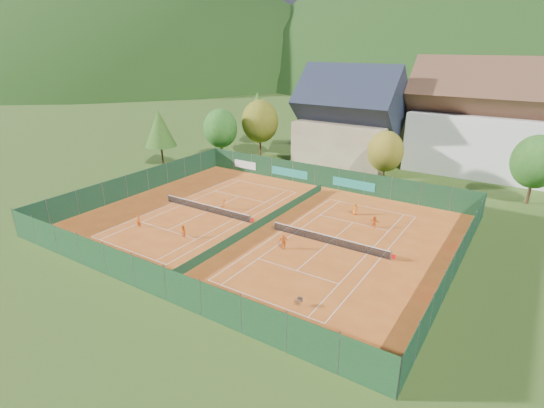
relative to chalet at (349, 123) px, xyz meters
The scene contains 31 objects.
ground 30.87m from the chalet, 84.29° to the right, with size 600.00×600.00×0.00m, color #2E4916.
clay_pad 30.87m from the chalet, 84.29° to the right, with size 40.00×32.00×0.01m, color #BB531B.
court_markings_left 31.12m from the chalet, 99.46° to the right, with size 11.03×23.83×0.00m.
court_markings_right 32.63m from the chalet, 69.86° to the right, with size 11.03×23.83×0.00m.
tennis_net_left 31.00m from the chalet, 99.17° to the right, with size 13.30×0.10×1.02m.
tennis_net_right 32.59m from the chalet, 69.60° to the right, with size 13.30×0.10×1.02m.
court_divider 30.77m from the chalet, 84.29° to the right, with size 0.03×28.80×1.00m.
fence_north 15.14m from the chalet, 79.70° to the right, with size 40.00×0.10×3.00m.
fence_south 46.38m from the chalet, 86.27° to the right, with size 40.00×0.04×3.00m.
fence_west 34.86m from the chalet, 119.54° to the right, with size 0.04×32.00×3.00m.
fence_east 38.11m from the chalet, 52.48° to the right, with size 0.09×32.00×3.00m.
chalet is the anchor object (origin of this frame).
hotel_block_a 19.94m from the chalet, 17.53° to the left, with size 21.60×11.00×17.25m.
tree_west_front 21.51m from the chalet, 152.24° to the right, with size 5.72×5.72×8.69m.
tree_west_mid 15.53m from the chalet, 165.07° to the right, with size 6.44×6.44×9.78m.
tree_west_back 21.38m from the chalet, 169.22° to the left, with size 5.60×5.60×10.00m.
tree_center 12.19m from the chalet, 41.63° to the right, with size 5.01×5.01×7.60m.
tree_east_front 27.69m from the chalet, 12.53° to the right, with size 5.72×5.72×8.69m.
tree_west_side 30.81m from the chalet, 144.25° to the right, with size 5.04×5.04×9.00m.
ball_hopper 43.67m from the chalet, 71.27° to the right, with size 0.34×0.34×0.80m.
loose_ball_0 34.32m from the chalet, 98.26° to the right, with size 0.07×0.07×0.07m, color #CCD833.
loose_ball_1 40.97m from the chalet, 77.22° to the right, with size 0.07×0.07×0.07m, color #CCD833.
loose_ball_2 24.87m from the chalet, 83.55° to the right, with size 0.07×0.07×0.07m, color #CCD833.
loose_ball_3 22.31m from the chalet, 89.74° to the right, with size 0.07×0.07×0.07m, color #CCD833.
loose_ball_4 38.39m from the chalet, 70.01° to the right, with size 0.07×0.07×0.07m, color #CCD833.
player_left_near 38.83m from the chalet, 102.30° to the right, with size 0.53×0.35×1.46m, color #D15012.
player_left_mid 37.36m from the chalet, 93.50° to the right, with size 0.67×0.52×1.37m, color orange.
player_left_far 29.05m from the chalet, 97.72° to the right, with size 0.86×0.49×1.32m, color orange.
player_right_near 34.75m from the chalet, 76.87° to the right, with size 0.90×0.38×1.54m, color orange.
player_right_far_a 24.31m from the chalet, 64.25° to the right, with size 0.72×0.47×1.48m, color orange.
player_right_far_b 27.75m from the chalet, 60.31° to the right, with size 1.20×0.38×1.30m, color orange.
Camera 1 is at (24.09, -35.32, 18.92)m, focal length 28.00 mm.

